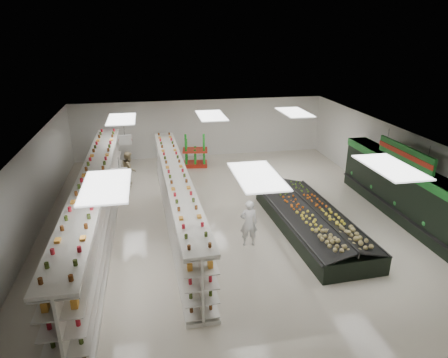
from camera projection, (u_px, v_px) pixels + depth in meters
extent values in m
plane|color=beige|center=(228.00, 216.00, 15.69)|extent=(16.00, 16.00, 0.00)
cube|color=white|center=(228.00, 137.00, 14.55)|extent=(14.00, 16.00, 0.02)
cube|color=silver|center=(200.00, 128.00, 22.46)|extent=(14.00, 0.02, 3.20)
cube|color=silver|center=(308.00, 321.00, 7.78)|extent=(14.00, 0.02, 3.20)
cube|color=silver|center=(32.00, 191.00, 13.90)|extent=(0.02, 16.00, 3.20)
cube|color=silver|center=(396.00, 167.00, 16.33)|extent=(0.02, 16.00, 3.20)
cube|color=black|center=(406.00, 193.00, 15.06)|extent=(0.80, 8.00, 2.20)
cube|color=#1C6B25|center=(410.00, 169.00, 14.72)|extent=(0.85, 8.00, 0.30)
cube|color=black|center=(398.00, 207.00, 15.21)|extent=(0.55, 7.80, 0.15)
cube|color=silver|center=(403.00, 187.00, 14.94)|extent=(0.45, 7.70, 0.03)
cube|color=silver|center=(405.00, 180.00, 14.84)|extent=(0.45, 7.70, 0.03)
cube|color=white|center=(120.00, 174.00, 12.21)|extent=(0.50, 0.06, 0.40)
cube|color=red|center=(120.00, 174.00, 12.21)|extent=(0.52, 0.02, 0.12)
cylinder|color=black|center=(119.00, 165.00, 12.10)|extent=(0.01, 0.01, 0.50)
cube|color=white|center=(125.00, 140.00, 15.88)|extent=(0.50, 0.06, 0.40)
cube|color=red|center=(125.00, 140.00, 15.88)|extent=(0.52, 0.02, 0.12)
cylinder|color=black|center=(124.00, 133.00, 15.77)|extent=(0.01, 0.01, 0.50)
cube|color=#1C6B25|center=(405.00, 154.00, 14.45)|extent=(0.10, 3.20, 0.60)
cube|color=red|center=(404.00, 154.00, 14.44)|extent=(0.03, 3.20, 0.18)
cylinder|color=black|center=(429.00, 153.00, 13.21)|extent=(0.01, 0.01, 0.50)
cylinder|color=black|center=(388.00, 135.00, 15.41)|extent=(0.01, 0.01, 0.50)
cube|color=silver|center=(100.00, 233.00, 14.25)|extent=(1.01, 13.09, 0.13)
cube|color=silver|center=(97.00, 207.00, 13.88)|extent=(0.10, 13.09, 2.18)
cube|color=silver|center=(93.00, 177.00, 13.48)|extent=(1.01, 13.09, 0.09)
cube|color=silver|center=(92.00, 231.00, 14.16)|extent=(0.51, 12.98, 0.03)
cube|color=silver|center=(91.00, 219.00, 13.99)|extent=(0.51, 12.98, 0.03)
cube|color=silver|center=(89.00, 206.00, 13.82)|extent=(0.51, 12.98, 0.03)
cube|color=silver|center=(87.00, 194.00, 13.65)|extent=(0.51, 12.98, 0.03)
cube|color=silver|center=(86.00, 181.00, 13.48)|extent=(0.51, 12.98, 0.03)
cube|color=silver|center=(107.00, 229.00, 14.25)|extent=(0.51, 12.98, 0.03)
cube|color=silver|center=(106.00, 217.00, 14.08)|extent=(0.51, 12.98, 0.03)
cube|color=silver|center=(104.00, 205.00, 13.90)|extent=(0.51, 12.98, 0.03)
cube|color=silver|center=(103.00, 193.00, 13.73)|extent=(0.51, 12.98, 0.03)
cube|color=silver|center=(101.00, 180.00, 13.56)|extent=(0.51, 12.98, 0.03)
cube|color=silver|center=(178.00, 221.00, 15.19)|extent=(1.22, 11.67, 0.12)
cube|color=silver|center=(177.00, 199.00, 14.87)|extent=(0.41, 11.65, 1.94)
cube|color=silver|center=(176.00, 173.00, 14.51)|extent=(1.22, 11.67, 0.08)
cube|color=silver|center=(172.00, 218.00, 15.11)|extent=(0.77, 11.56, 0.03)
cube|color=silver|center=(171.00, 208.00, 14.96)|extent=(0.77, 11.56, 0.03)
cube|color=silver|center=(171.00, 198.00, 14.80)|extent=(0.77, 11.56, 0.03)
cube|color=silver|center=(170.00, 187.00, 14.65)|extent=(0.77, 11.56, 0.03)
cube|color=silver|center=(170.00, 177.00, 14.50)|extent=(0.77, 11.56, 0.03)
cube|color=silver|center=(184.00, 217.00, 15.20)|extent=(0.77, 11.56, 0.03)
cube|color=silver|center=(183.00, 207.00, 15.05)|extent=(0.77, 11.56, 0.03)
cube|color=silver|center=(183.00, 197.00, 14.89)|extent=(0.77, 11.56, 0.03)
cube|color=silver|center=(182.00, 186.00, 14.74)|extent=(0.77, 11.56, 0.03)
cube|color=silver|center=(182.00, 176.00, 14.59)|extent=(0.77, 11.56, 0.03)
cube|color=black|center=(311.00, 223.00, 14.47)|extent=(2.45, 6.41, 0.63)
cube|color=#262626|center=(284.00, 217.00, 14.12)|extent=(0.34, 6.31, 0.05)
cube|color=#262626|center=(338.00, 212.00, 14.57)|extent=(0.34, 6.31, 0.05)
cube|color=black|center=(297.00, 214.00, 14.19)|extent=(1.45, 6.27, 0.32)
cube|color=black|center=(326.00, 211.00, 14.44)|extent=(1.45, 6.27, 0.32)
cube|color=#262626|center=(312.00, 210.00, 14.28)|extent=(0.33, 6.22, 0.23)
cube|color=red|center=(195.00, 164.00, 21.28)|extent=(1.34, 0.99, 0.21)
cube|color=red|center=(195.00, 150.00, 21.00)|extent=(1.40, 1.05, 0.10)
imported|color=silver|center=(249.00, 223.00, 13.35)|extent=(0.62, 0.43, 1.65)
imported|color=tan|center=(129.00, 169.00, 18.49)|extent=(0.55, 0.82, 1.61)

